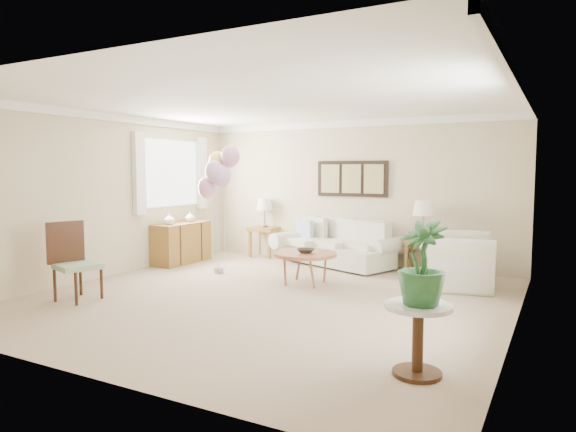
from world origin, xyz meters
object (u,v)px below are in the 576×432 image
at_px(sofa, 339,247).
at_px(coffee_table, 305,255).
at_px(accent_chair, 74,259).
at_px(balloon_cluster, 218,171).
at_px(armchair, 455,260).

bearing_deg(sofa, coffee_table, -84.87).
xyz_separation_m(sofa, coffee_table, (0.15, -1.67, 0.12)).
bearing_deg(accent_chair, coffee_table, 45.29).
bearing_deg(accent_chair, sofa, 61.93).
relative_size(sofa, balloon_cluster, 1.19).
bearing_deg(sofa, armchair, -19.47).
distance_m(coffee_table, balloon_cluster, 2.03).
xyz_separation_m(coffee_table, balloon_cluster, (-1.60, 0.04, 1.25)).
height_order(armchair, accent_chair, accent_chair).
bearing_deg(armchair, accent_chair, 116.43).
bearing_deg(accent_chair, balloon_cluster, 74.25).
xyz_separation_m(sofa, accent_chair, (-2.11, -3.95, 0.21)).
distance_m(coffee_table, armchair, 2.20).
bearing_deg(balloon_cluster, coffee_table, -1.29).
xyz_separation_m(armchair, accent_chair, (-4.25, -3.19, 0.15)).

